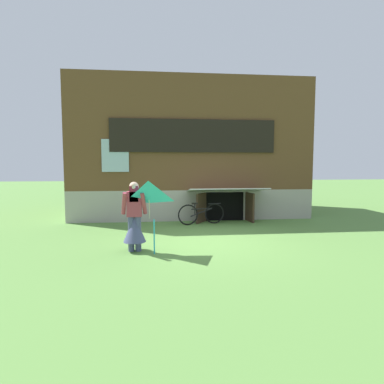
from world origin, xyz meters
name	(u,v)px	position (x,y,z in m)	size (l,w,h in m)	color
ground_plane	(207,241)	(0.00, 0.00, 0.00)	(60.00, 60.00, 0.00)	#56843D
log_house	(187,151)	(0.00, 5.28, 2.55)	(8.74, 5.68, 5.10)	#9E998E
person	(134,222)	(-1.80, -0.78, 0.68)	(0.61, 0.52, 1.61)	#474C75
kite	(148,198)	(-1.46, -1.28, 1.29)	(0.83, 0.80, 1.58)	#2DB2CC
bicycle_black	(201,214)	(0.19, 2.33, 0.36)	(1.59, 0.34, 0.74)	black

